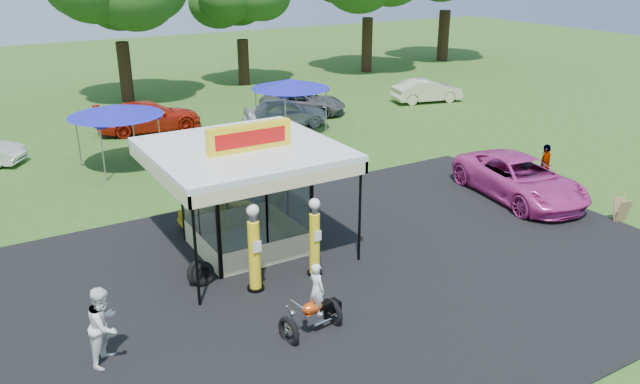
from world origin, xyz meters
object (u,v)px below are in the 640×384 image
Objects in this scene: pink_sedan at (520,178)px; bg_car_c at (285,112)px; motorcycle at (315,305)px; a_frame_sign at (621,210)px; gas_station_kiosk at (245,196)px; bg_car_d at (303,102)px; spectator_west at (105,325)px; bg_car_b at (149,117)px; spectator_east_b at (545,165)px; kiosk_car at (220,211)px; spectator_east_a at (523,177)px; gas_pump_right at (315,239)px; bg_car_e at (427,91)px; tent_west at (115,111)px; gas_pump_left at (254,250)px; tent_east at (290,84)px.

pink_sedan is 14.26m from bg_car_c.
motorcycle is 0.33× the size of pink_sedan.
gas_station_kiosk is at bearing 171.68° from a_frame_sign.
motorcycle is 22.46m from bg_car_d.
bg_car_c is (13.26, 16.40, -0.19)m from spectator_west.
spectator_east_b is at bearing -141.42° from bg_car_b.
kiosk_car is 0.63× the size of bg_car_c.
spectator_east_a is 15.87m from bg_car_d.
a_frame_sign is 19.45m from bg_car_d.
gas_pump_right is at bearing -177.65° from a_frame_sign.
gas_pump_right is 18.11m from bg_car_b.
motorcycle is 26.46m from bg_car_e.
tent_west is (-0.81, 15.33, 1.78)m from motorcycle.
motorcycle reaches higher than spectator_east_a.
gas_station_kiosk is at bearing -180.00° from kiosk_car.
gas_pump_left is 12.84m from tent_west.
gas_station_kiosk is at bearing -178.59° from pink_sedan.
bg_car_c is at bearing 57.48° from gas_station_kiosk.
pink_sedan is 3.29× the size of spectator_east_b.
spectator_east_a is at bearing 119.77° from a_frame_sign.
spectator_west is 0.39× the size of bg_car_d.
gas_pump_left is 0.59× the size of bg_car_e.
bg_car_e reaches higher than bg_car_d.
pink_sedan is at bearing 10.87° from motorcycle.
tent_east is (6.79, 13.98, 1.38)m from gas_pump_right.
bg_car_c is 0.90× the size of bg_car_d.
bg_car_d is (15.46, 18.32, -0.27)m from spectator_west.
kiosk_car is (0.92, 4.77, -0.76)m from gas_pump_left.
tent_east reaches higher than spectator_east_b.
spectator_east_a is at bearing 10.79° from motorcycle.
kiosk_car is 13.20m from bg_car_c.
bg_car_e is (8.22, -1.29, 0.04)m from bg_car_d.
spectator_east_b is 0.39× the size of bg_car_c.
bg_car_b reaches higher than spectator_east_a.
tent_east is at bearing -100.91° from spectator_east_b.
bg_car_c is at bearing -0.74° from spectator_west.
spectator_east_a is (10.06, 1.35, -0.39)m from gas_pump_right.
tent_east is (-3.27, 12.63, 1.77)m from spectator_east_a.
gas_station_kiosk is at bearing 109.77° from gas_pump_right.
gas_station_kiosk is 2.77m from gas_pump_left.
bg_car_d is at bearing 100.24° from pink_sedan.
a_frame_sign is (12.96, -2.23, -0.81)m from gas_pump_left.
motorcycle is 19.74m from bg_car_c.
spectator_west reaches higher than a_frame_sign.
spectator_east_a is 0.34× the size of bg_car_c.
spectator_west is 1.25× the size of spectator_east_a.
spectator_west is 0.47× the size of tent_east.
kiosk_car is 0.49× the size of pink_sedan.
gas_pump_right is 2.92m from motorcycle.
tent_west is at bearing 112.28° from bg_car_e.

